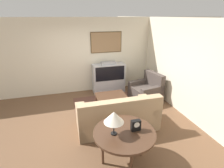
{
  "coord_description": "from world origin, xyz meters",
  "views": [
    {
      "loc": [
        -0.67,
        -4.23,
        2.74
      ],
      "look_at": [
        0.73,
        0.64,
        0.75
      ],
      "focal_mm": 28.0,
      "sensor_mm": 36.0,
      "label": 1
    }
  ],
  "objects_px": {
    "couch": "(118,117)",
    "armchair": "(146,91)",
    "table_lamp": "(114,117)",
    "mantel_clock": "(136,125)",
    "tv": "(109,78)",
    "coffee_table": "(111,96)",
    "console_table": "(124,134)"
  },
  "relations": [
    {
      "from": "couch",
      "to": "armchair",
      "type": "height_order",
      "value": "couch"
    },
    {
      "from": "table_lamp",
      "to": "armchair",
      "type": "bearing_deg",
      "value": 52.22
    },
    {
      "from": "mantel_clock",
      "to": "tv",
      "type": "bearing_deg",
      "value": 83.38
    },
    {
      "from": "tv",
      "to": "armchair",
      "type": "height_order",
      "value": "tv"
    },
    {
      "from": "couch",
      "to": "table_lamp",
      "type": "relative_size",
      "value": 4.4
    },
    {
      "from": "coffee_table",
      "to": "table_lamp",
      "type": "xyz_separation_m",
      "value": [
        -0.56,
        -2.2,
        0.68
      ]
    },
    {
      "from": "tv",
      "to": "coffee_table",
      "type": "distance_m",
      "value": 1.32
    },
    {
      "from": "armchair",
      "to": "table_lamp",
      "type": "xyz_separation_m",
      "value": [
        -1.91,
        -2.47,
        0.77
      ]
    },
    {
      "from": "console_table",
      "to": "coffee_table",
      "type": "bearing_deg",
      "value": 80.95
    },
    {
      "from": "table_lamp",
      "to": "mantel_clock",
      "type": "relative_size",
      "value": 2.18
    },
    {
      "from": "mantel_clock",
      "to": "armchair",
      "type": "bearing_deg",
      "value": 58.99
    },
    {
      "from": "armchair",
      "to": "console_table",
      "type": "bearing_deg",
      "value": -45.37
    },
    {
      "from": "tv",
      "to": "mantel_clock",
      "type": "xyz_separation_m",
      "value": [
        -0.4,
        -3.48,
        0.27
      ]
    },
    {
      "from": "console_table",
      "to": "table_lamp",
      "type": "distance_m",
      "value": 0.47
    },
    {
      "from": "tv",
      "to": "mantel_clock",
      "type": "distance_m",
      "value": 3.51
    },
    {
      "from": "couch",
      "to": "mantel_clock",
      "type": "xyz_separation_m",
      "value": [
        -0.01,
        -1.14,
        0.5
      ]
    },
    {
      "from": "console_table",
      "to": "table_lamp",
      "type": "height_order",
      "value": "table_lamp"
    },
    {
      "from": "console_table",
      "to": "mantel_clock",
      "type": "bearing_deg",
      "value": -2.37
    },
    {
      "from": "couch",
      "to": "armchair",
      "type": "distance_m",
      "value": 1.98
    },
    {
      "from": "couch",
      "to": "table_lamp",
      "type": "height_order",
      "value": "table_lamp"
    },
    {
      "from": "couch",
      "to": "coffee_table",
      "type": "bearing_deg",
      "value": -95.84
    },
    {
      "from": "armchair",
      "to": "mantel_clock",
      "type": "distance_m",
      "value": 2.92
    },
    {
      "from": "table_lamp",
      "to": "couch",
      "type": "bearing_deg",
      "value": 68.84
    },
    {
      "from": "console_table",
      "to": "tv",
      "type": "bearing_deg",
      "value": 79.84
    },
    {
      "from": "coffee_table",
      "to": "couch",
      "type": "bearing_deg",
      "value": -96.31
    },
    {
      "from": "armchair",
      "to": "table_lamp",
      "type": "bearing_deg",
      "value": -48.46
    },
    {
      "from": "tv",
      "to": "table_lamp",
      "type": "height_order",
      "value": "table_lamp"
    },
    {
      "from": "armchair",
      "to": "console_table",
      "type": "relative_size",
      "value": 0.9
    },
    {
      "from": "couch",
      "to": "coffee_table",
      "type": "height_order",
      "value": "couch"
    },
    {
      "from": "tv",
      "to": "couch",
      "type": "relative_size",
      "value": 0.58
    },
    {
      "from": "couch",
      "to": "table_lamp",
      "type": "xyz_separation_m",
      "value": [
        -0.44,
        -1.14,
        0.75
      ]
    },
    {
      "from": "armchair",
      "to": "table_lamp",
      "type": "height_order",
      "value": "table_lamp"
    }
  ]
}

